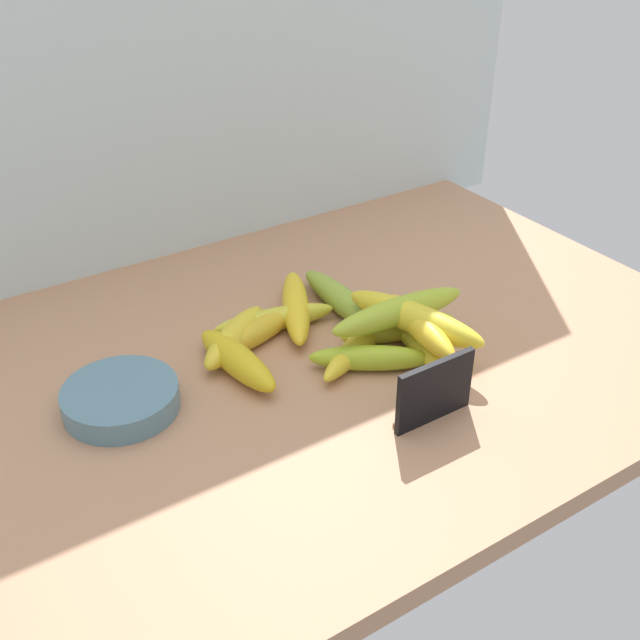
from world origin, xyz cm
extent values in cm
cube|color=tan|center=(0.00, 0.00, 1.50)|extent=(110.00, 76.00, 3.00)
cube|color=silver|center=(0.00, 39.00, 35.00)|extent=(130.00, 2.00, 70.00)
cube|color=black|center=(2.88, -19.55, 7.20)|extent=(11.00, 0.80, 8.40)
cube|color=#846040|center=(2.88, -18.75, 3.30)|extent=(9.90, 1.20, 0.60)
cylinder|color=slate|center=(-27.97, 2.74, 4.55)|extent=(14.29, 14.29, 3.11)
ellipsoid|color=gold|center=(10.11, -3.38, 4.87)|extent=(17.29, 8.12, 3.74)
ellipsoid|color=yellow|center=(1.08, 9.16, 4.92)|extent=(12.66, 19.23, 3.84)
ellipsoid|color=#8EAC35|center=(7.67, 6.51, 4.94)|extent=(4.31, 20.87, 3.88)
ellipsoid|color=yellow|center=(-10.13, 6.80, 4.97)|extent=(15.14, 12.40, 3.95)
ellipsoid|color=gold|center=(-6.30, 6.72, 4.68)|extent=(16.28, 7.93, 3.35)
ellipsoid|color=gold|center=(-12.49, 1.64, 5.06)|extent=(5.79, 16.62, 4.13)
ellipsoid|color=yellow|center=(3.65, -3.33, 4.61)|extent=(18.81, 11.89, 3.22)
ellipsoid|color=yellow|center=(10.41, -7.36, 4.65)|extent=(6.74, 18.36, 3.29)
ellipsoid|color=gold|center=(-3.08, 8.16, 4.67)|extent=(18.12, 7.06, 3.34)
ellipsoid|color=#A3BF27|center=(2.69, -7.08, 4.73)|extent=(15.52, 11.85, 3.46)
ellipsoid|color=yellow|center=(9.84, -6.98, 8.40)|extent=(10.87, 20.96, 4.21)
ellipsoid|color=#A3B92D|center=(8.89, -4.75, 8.68)|extent=(21.12, 4.67, 3.87)
ellipsoid|color=yellow|center=(9.68, -8.45, 8.06)|extent=(6.24, 16.94, 3.53)
camera|label=1|loc=(-48.13, -73.35, 63.01)|focal=43.37mm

